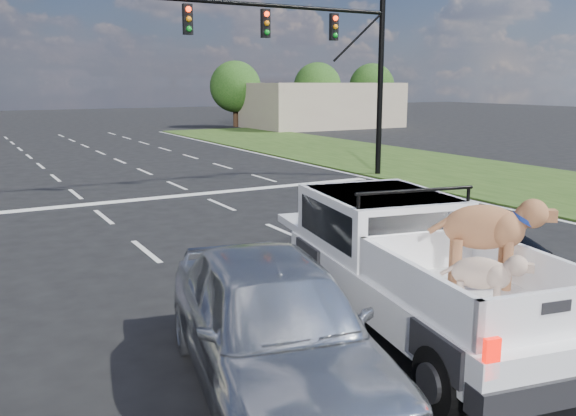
% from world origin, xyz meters
% --- Properties ---
extents(ground, '(160.00, 160.00, 0.00)m').
position_xyz_m(ground, '(0.00, 0.00, 0.00)').
color(ground, black).
rests_on(ground, ground).
extents(road_markings, '(17.75, 60.00, 0.01)m').
position_xyz_m(road_markings, '(0.00, 6.56, 0.01)').
color(road_markings, silver).
rests_on(road_markings, ground).
extents(grass_shoulder_right, '(8.00, 60.00, 0.06)m').
position_xyz_m(grass_shoulder_right, '(13.00, 6.00, 0.03)').
color(grass_shoulder_right, '#223F13').
rests_on(grass_shoulder_right, ground).
extents(traffic_signal, '(9.11, 0.31, 7.00)m').
position_xyz_m(traffic_signal, '(7.20, 10.50, 4.73)').
color(traffic_signal, black).
rests_on(traffic_signal, ground).
extents(building_right, '(12.00, 7.00, 3.60)m').
position_xyz_m(building_right, '(22.00, 34.00, 1.80)').
color(building_right, tan).
rests_on(building_right, ground).
extents(tree_far_d, '(4.20, 4.20, 5.40)m').
position_xyz_m(tree_far_d, '(16.00, 38.00, 3.29)').
color(tree_far_d, '#332114').
rests_on(tree_far_d, ground).
extents(tree_far_e, '(4.20, 4.20, 5.40)m').
position_xyz_m(tree_far_e, '(24.00, 38.00, 3.29)').
color(tree_far_e, '#332114').
rests_on(tree_far_e, ground).
extents(tree_far_f, '(4.20, 4.20, 5.40)m').
position_xyz_m(tree_far_f, '(30.00, 38.00, 3.29)').
color(tree_far_f, '#332114').
rests_on(tree_far_f, ground).
extents(pickup_truck, '(3.03, 5.94, 2.12)m').
position_xyz_m(pickup_truck, '(0.50, -2.15, 1.01)').
color(pickup_truck, black).
rests_on(pickup_truck, ground).
extents(silver_sedan, '(2.97, 5.25, 1.68)m').
position_xyz_m(silver_sedan, '(-2.20, -2.78, 0.84)').
color(silver_sedan, silver).
rests_on(silver_sedan, ground).
extents(black_coupe, '(2.64, 4.67, 1.28)m').
position_xyz_m(black_coupe, '(2.20, -2.11, 0.64)').
color(black_coupe, black).
rests_on(black_coupe, ground).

